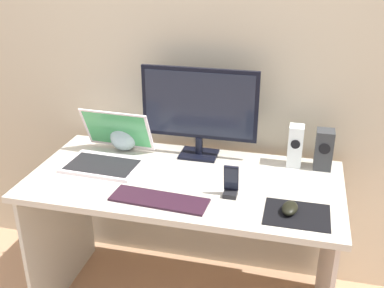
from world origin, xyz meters
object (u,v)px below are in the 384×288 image
keyboard_external (159,200)px  phone_in_dock (231,185)px  fishbowl (124,137)px  monitor (199,108)px  speaker_right (324,150)px  speaker_near_monitor (295,146)px  mouse (290,208)px  laptop (108,153)px

keyboard_external → phone_in_dock: 0.30m
fishbowl → monitor: bearing=1.9°
monitor → keyboard_external: monitor is taller
fishbowl → speaker_right: bearing=1.0°
speaker_right → speaker_near_monitor: size_ratio=0.95×
monitor → speaker_right: (0.58, 0.00, -0.15)m
monitor → fishbowl: (-0.38, -0.01, -0.18)m
speaker_near_monitor → monitor: bearing=-179.4°
speaker_near_monitor → phone_in_dock: size_ratio=1.42×
speaker_near_monitor → mouse: (0.00, -0.42, -0.08)m
monitor → fishbowl: bearing=-178.1°
keyboard_external → mouse: mouse is taller
mouse → phone_in_dock: (-0.24, 0.07, 0.03)m
speaker_near_monitor → phone_in_dock: speaker_near_monitor is taller
speaker_right → speaker_near_monitor: 0.13m
speaker_right → fishbowl: speaker_right is taller
keyboard_external → phone_in_dock: size_ratio=2.86×
speaker_near_monitor → mouse: bearing=-89.6°
keyboard_external → monitor: bearing=86.2°
mouse → fishbowl: bearing=162.4°
speaker_right → speaker_near_monitor: (-0.13, 0.00, 0.00)m
phone_in_dock → laptop: bearing=164.0°
speaker_near_monitor → laptop: bearing=-168.4°
mouse → keyboard_external: bearing=-167.7°
laptop → mouse: laptop is taller
keyboard_external → mouse: (0.52, 0.04, 0.02)m
laptop → mouse: bearing=-16.2°
fishbowl → laptop: bearing=-97.5°
speaker_right → phone_in_dock: (-0.37, -0.35, -0.05)m
speaker_near_monitor → laptop: (-0.85, -0.18, -0.05)m
speaker_near_monitor → fishbowl: bearing=-178.8°
mouse → monitor: bearing=145.8°
speaker_right → phone_in_dock: size_ratio=1.35×
monitor → mouse: size_ratio=5.54×
monitor → mouse: 0.66m
laptop → keyboard_external: 0.45m
fishbowl → phone_in_dock: size_ratio=1.02×
fishbowl → keyboard_external: (0.32, -0.44, -0.06)m
mouse → phone_in_dock: bearing=171.5°
keyboard_external → speaker_right: bearing=39.3°
phone_in_dock → fishbowl: bearing=150.7°
speaker_right → phone_in_dock: bearing=-136.4°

